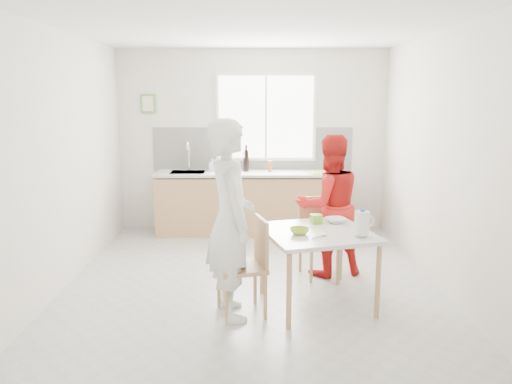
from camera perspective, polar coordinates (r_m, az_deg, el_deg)
ground at (r=5.65m, az=-0.45°, el=-10.00°), size 4.50×4.50×0.00m
room_shell at (r=5.29m, az=-0.48°, el=6.89°), size 4.50×4.50×4.50m
window at (r=7.51m, az=1.15°, el=8.53°), size 1.50×0.06×1.30m
backsplash at (r=7.55m, az=-0.39°, el=4.93°), size 3.00×0.02×0.65m
picture_frame at (r=7.67m, az=-12.24°, el=9.83°), size 0.22×0.03×0.28m
kitchen_counter at (r=7.40m, az=-0.42°, el=-1.53°), size 2.84×0.64×1.37m
dining_table at (r=4.83m, az=7.01°, el=-5.33°), size 1.19×1.19×0.75m
chair_left at (r=4.68m, az=-0.86°, el=-7.95°), size 0.52×0.52×0.92m
chair_far at (r=5.74m, az=7.14°, el=-4.61°), size 0.50×0.50×0.88m
person_white at (r=4.52m, az=-2.95°, el=-3.20°), size 0.60×0.76×1.83m
person_red at (r=5.67m, az=8.34°, el=-1.57°), size 0.91×0.79×1.60m
bowl_green at (r=4.69m, az=5.00°, el=-4.46°), size 0.22×0.22×0.06m
bowl_white at (r=5.14m, az=9.09°, el=-3.21°), size 0.24×0.24×0.05m
milk_jug at (r=4.67m, az=12.06°, el=-3.47°), size 0.19×0.13×0.24m
green_box at (r=5.09m, az=6.90°, el=-3.06°), size 0.12×0.12×0.09m
spoon at (r=4.58m, az=7.14°, el=-5.10°), size 0.14×0.10×0.01m
cutting_board at (r=7.28m, az=7.30°, el=2.24°), size 0.41×0.34×0.01m
wine_bottle_a at (r=7.33m, az=-1.09°, el=3.60°), size 0.07×0.07×0.32m
wine_bottle_b at (r=7.40m, az=-1.21°, el=3.60°), size 0.07×0.07×0.30m
jar_amber at (r=7.34m, az=1.61°, el=2.98°), size 0.06×0.06×0.16m
soap_bottle at (r=7.42m, az=-5.05°, el=3.10°), size 0.08×0.09×0.18m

